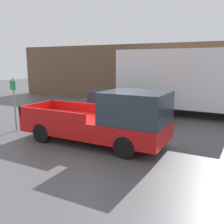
{
  "coord_description": "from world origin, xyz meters",
  "views": [
    {
      "loc": [
        4.18,
        -7.74,
        3.02
      ],
      "look_at": [
        -0.36,
        0.92,
        1.01
      ],
      "focal_mm": 40.0,
      "sensor_mm": 36.0,
      "label": 1
    }
  ],
  "objects": [
    {
      "name": "parking_sign",
      "position": [
        -4.46,
        -0.32,
        1.3
      ],
      "size": [
        0.3,
        0.07,
        2.3
      ],
      "color": "gray",
      "rests_on": "ground"
    },
    {
      "name": "ground_plane",
      "position": [
        0.0,
        0.0,
        0.0
      ],
      "size": [
        60.0,
        60.0,
        0.0
      ],
      "primitive_type": "plane",
      "color": "#4C4C4F"
    },
    {
      "name": "car",
      "position": [
        -1.39,
        3.41,
        0.79
      ],
      "size": [
        4.85,
        1.98,
        1.54
      ],
      "color": "black",
      "rests_on": "ground"
    },
    {
      "name": "building_wall",
      "position": [
        0.0,
        9.76,
        2.12
      ],
      "size": [
        28.0,
        0.15,
        4.25
      ],
      "color": "brown",
      "rests_on": "ground"
    },
    {
      "name": "pickup_truck",
      "position": [
        -0.07,
        -0.08,
        0.94
      ],
      "size": [
        5.53,
        1.98,
        2.02
      ],
      "color": "red",
      "rests_on": "ground"
    },
    {
      "name": "delivery_truck",
      "position": [
        1.37,
        6.63,
        1.95
      ],
      "size": [
        8.36,
        2.62,
        3.64
      ],
      "color": "white",
      "rests_on": "ground"
    }
  ]
}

